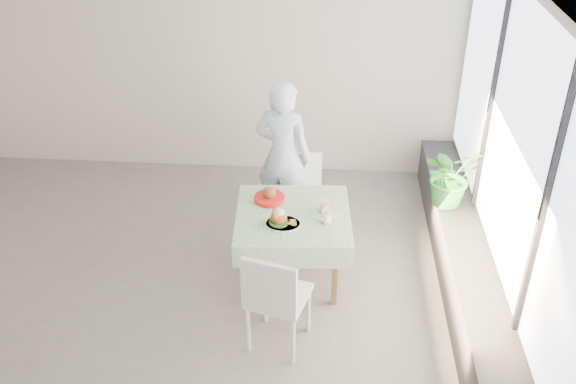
# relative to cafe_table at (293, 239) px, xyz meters

# --- Properties ---
(floor) EXTENTS (6.00, 6.00, 0.00)m
(floor) POSITION_rel_cafe_table_xyz_m (-1.18, -0.29, -0.46)
(floor) COLOR slate
(floor) RESTS_ON ground
(wall_back) EXTENTS (6.00, 0.02, 2.80)m
(wall_back) POSITION_rel_cafe_table_xyz_m (-1.18, 2.21, 0.94)
(wall_back) COLOR beige
(wall_back) RESTS_ON ground
(wall_right) EXTENTS (0.02, 5.00, 2.80)m
(wall_right) POSITION_rel_cafe_table_xyz_m (1.82, -0.29, 0.94)
(wall_right) COLOR beige
(wall_right) RESTS_ON ground
(window_pane) EXTENTS (0.01, 4.80, 2.18)m
(window_pane) POSITION_rel_cafe_table_xyz_m (1.79, -0.29, 1.19)
(window_pane) COLOR #D1E0F9
(window_pane) RESTS_ON ground
(window_ledge) EXTENTS (0.40, 4.80, 0.50)m
(window_ledge) POSITION_rel_cafe_table_xyz_m (1.62, -0.29, -0.21)
(window_ledge) COLOR black
(window_ledge) RESTS_ON ground
(cafe_table) EXTENTS (1.10, 1.10, 0.74)m
(cafe_table) POSITION_rel_cafe_table_xyz_m (0.00, 0.00, 0.00)
(cafe_table) COLOR brown
(cafe_table) RESTS_ON ground
(chair_far) EXTENTS (0.46, 0.46, 0.87)m
(chair_far) POSITION_rel_cafe_table_xyz_m (0.06, 0.81, -0.19)
(chair_far) COLOR white
(chair_far) RESTS_ON ground
(chair_near) EXTENTS (0.57, 0.57, 0.98)m
(chair_near) POSITION_rel_cafe_table_xyz_m (-0.06, -0.89, -0.16)
(chair_near) COLOR white
(chair_near) RESTS_ON ground
(diner) EXTENTS (0.70, 0.56, 1.68)m
(diner) POSITION_rel_cafe_table_xyz_m (-0.16, 0.94, 0.38)
(diner) COLOR #99D1F4
(diner) RESTS_ON ground
(main_dish) EXTENTS (0.32, 0.32, 0.16)m
(main_dish) POSITION_rel_cafe_table_xyz_m (-0.10, -0.19, 0.34)
(main_dish) COLOR white
(main_dish) RESTS_ON cafe_table
(juice_cup_orange) EXTENTS (0.09, 0.09, 0.24)m
(juice_cup_orange) POSITION_rel_cafe_table_xyz_m (0.28, 0.05, 0.34)
(juice_cup_orange) COLOR white
(juice_cup_orange) RESTS_ON cafe_table
(juice_cup_lemonade) EXTENTS (0.09, 0.09, 0.25)m
(juice_cup_lemonade) POSITION_rel_cafe_table_xyz_m (0.31, -0.12, 0.34)
(juice_cup_lemonade) COLOR white
(juice_cup_lemonade) RESTS_ON cafe_table
(second_dish) EXTENTS (0.29, 0.29, 0.14)m
(second_dish) POSITION_rel_cafe_table_xyz_m (-0.24, 0.22, 0.32)
(second_dish) COLOR red
(second_dish) RESTS_ON cafe_table
(potted_plant) EXTENTS (0.74, 0.71, 0.64)m
(potted_plant) POSITION_rel_cafe_table_xyz_m (1.53, 0.69, 0.36)
(potted_plant) COLOR #297226
(potted_plant) RESTS_ON window_ledge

